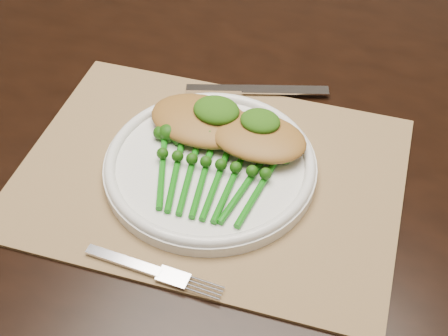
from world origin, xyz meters
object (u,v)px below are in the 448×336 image
at_px(dining_table, 218,244).
at_px(placemat, 210,175).
at_px(chicken_fillet_left, 201,121).
at_px(dinner_plate, 210,165).
at_px(broccolini_bundle, 210,179).

relative_size(dining_table, placemat, 3.58).
relative_size(placemat, chicken_fillet_left, 3.41).
relative_size(dining_table, dinner_plate, 6.37).
bearing_deg(dining_table, dinner_plate, -71.79).
relative_size(dinner_plate, chicken_fillet_left, 1.92).
height_order(placemat, chicken_fillet_left, chicken_fillet_left).
distance_m(placemat, chicken_fillet_left, 0.07).
bearing_deg(dining_table, chicken_fillet_left, -78.76).
height_order(placemat, dinner_plate, dinner_plate).
distance_m(dinner_plate, broccolini_bundle, 0.03).
height_order(dining_table, placemat, placemat).
height_order(dining_table, broccolini_bundle, broccolini_bundle).
bearing_deg(broccolini_bundle, chicken_fillet_left, 112.95).
bearing_deg(chicken_fillet_left, dining_table, 106.13).
bearing_deg(dinner_plate, broccolini_bundle, -68.12).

